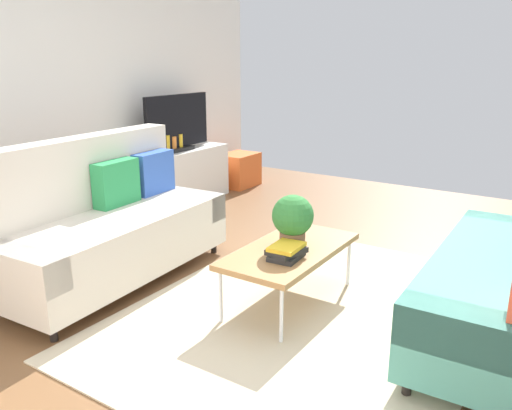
% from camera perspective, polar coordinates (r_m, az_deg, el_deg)
% --- Properties ---
extents(ground_plane, '(7.68, 7.68, 0.00)m').
position_cam_1_polar(ground_plane, '(3.81, 4.70, -10.57)').
color(ground_plane, brown).
extents(wall_far, '(6.40, 0.12, 2.90)m').
position_cam_1_polar(wall_far, '(5.34, -22.89, 12.12)').
color(wall_far, white).
rests_on(wall_far, ground_plane).
extents(area_rug, '(2.90, 2.20, 0.01)m').
position_cam_1_polar(area_rug, '(3.67, 6.01, -11.59)').
color(area_rug, beige).
rests_on(area_rug, ground_plane).
extents(couch_beige, '(1.94, 0.95, 1.10)m').
position_cam_1_polar(couch_beige, '(4.21, -16.06, -1.97)').
color(couch_beige, beige).
rests_on(couch_beige, ground_plane).
extents(coffee_table, '(1.10, 0.56, 0.42)m').
position_cam_1_polar(coffee_table, '(3.64, 3.75, -5.11)').
color(coffee_table, '#9E7042').
rests_on(coffee_table, ground_plane).
extents(tv_console, '(1.40, 0.44, 0.64)m').
position_cam_1_polar(tv_console, '(6.23, -8.51, 3.05)').
color(tv_console, silver).
rests_on(tv_console, ground_plane).
extents(tv, '(1.00, 0.20, 0.64)m').
position_cam_1_polar(tv, '(6.10, -8.61, 8.82)').
color(tv, black).
rests_on(tv, tv_console).
extents(storage_trunk, '(0.52, 0.40, 0.44)m').
position_cam_1_polar(storage_trunk, '(7.03, -1.89, 3.87)').
color(storage_trunk, orange).
rests_on(storage_trunk, ground_plane).
extents(potted_plant, '(0.29, 0.29, 0.38)m').
position_cam_1_polar(potted_plant, '(3.57, 4.05, -1.52)').
color(potted_plant, brown).
rests_on(potted_plant, coffee_table).
extents(table_book_0, '(0.26, 0.20, 0.03)m').
position_cam_1_polar(table_book_0, '(3.44, 3.35, -5.59)').
color(table_book_0, '#262626').
rests_on(table_book_0, coffee_table).
extents(table_book_1, '(0.27, 0.22, 0.04)m').
position_cam_1_polar(table_book_1, '(3.43, 3.36, -5.06)').
color(table_book_1, '#262626').
rests_on(table_book_1, table_book_0).
extents(table_book_2, '(0.25, 0.19, 0.03)m').
position_cam_1_polar(table_book_2, '(3.42, 3.37, -4.58)').
color(table_book_2, gold).
rests_on(table_book_2, table_book_1).
extents(vase_0, '(0.13, 0.13, 0.13)m').
position_cam_1_polar(vase_0, '(5.78, -12.88, 5.70)').
color(vase_0, '#33B29E').
rests_on(vase_0, tv_console).
extents(vase_1, '(0.13, 0.13, 0.13)m').
position_cam_1_polar(vase_1, '(5.91, -11.53, 6.00)').
color(vase_1, '#B24C4C').
rests_on(vase_1, tv_console).
extents(bottle_0, '(0.05, 0.05, 0.20)m').
position_cam_1_polar(bottle_0, '(5.98, -9.63, 6.58)').
color(bottle_0, gold).
rests_on(bottle_0, tv_console).
extents(bottle_1, '(0.06, 0.06, 0.18)m').
position_cam_1_polar(bottle_1, '(6.05, -8.98, 6.60)').
color(bottle_1, orange).
rests_on(bottle_1, tv_console).
extents(bottle_2, '(0.06, 0.06, 0.19)m').
position_cam_1_polar(bottle_2, '(6.13, -8.27, 6.82)').
color(bottle_2, gold).
rests_on(bottle_2, tv_console).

